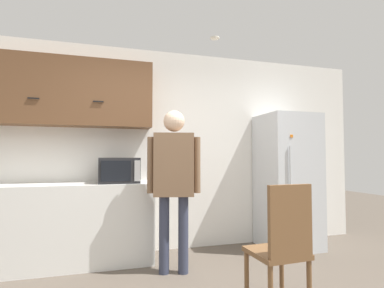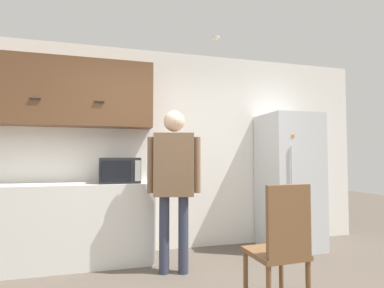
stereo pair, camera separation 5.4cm
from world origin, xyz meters
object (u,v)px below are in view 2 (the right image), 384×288
microwave (120,170)px  chair (281,243)px  refrigerator (289,181)px  person (174,173)px

microwave → chair: (1.22, -1.56, -0.53)m
refrigerator → chair: refrigerator is taller
refrigerator → chair: (-1.07, -1.52, -0.37)m
refrigerator → person: bearing=-164.7°
microwave → chair: microwave is taller
microwave → person: person is taller
microwave → refrigerator: bearing=-0.9°
person → refrigerator: 1.80m
microwave → refrigerator: refrigerator is taller
microwave → refrigerator: size_ratio=0.26×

